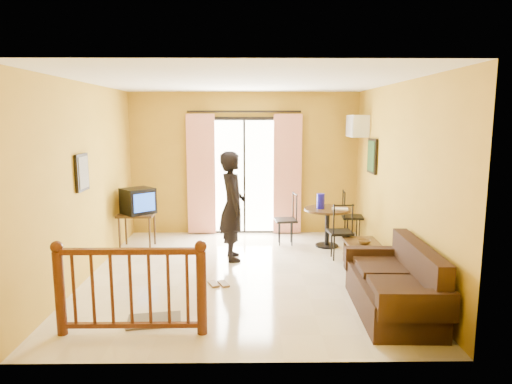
{
  "coord_description": "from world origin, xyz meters",
  "views": [
    {
      "loc": [
        0.12,
        -6.51,
        2.3
      ],
      "look_at": [
        0.2,
        0.2,
        1.2
      ],
      "focal_mm": 32.0,
      "sensor_mm": 36.0,
      "label": 1
    }
  ],
  "objects_px": {
    "television": "(138,201)",
    "sofa": "(397,288)",
    "dining_table": "(327,217)",
    "standing_person": "(232,206)",
    "coffee_table": "(364,252)"
  },
  "relations": [
    {
      "from": "television",
      "to": "sofa",
      "type": "relative_size",
      "value": 0.38
    },
    {
      "from": "television",
      "to": "dining_table",
      "type": "height_order",
      "value": "television"
    },
    {
      "from": "sofa",
      "to": "standing_person",
      "type": "bearing_deg",
      "value": 135.35
    },
    {
      "from": "coffee_table",
      "to": "dining_table",
      "type": "bearing_deg",
      "value": 105.24
    },
    {
      "from": "dining_table",
      "to": "coffee_table",
      "type": "xyz_separation_m",
      "value": [
        0.35,
        -1.28,
        -0.28
      ]
    },
    {
      "from": "dining_table",
      "to": "coffee_table",
      "type": "bearing_deg",
      "value": -74.76
    },
    {
      "from": "dining_table",
      "to": "sofa",
      "type": "relative_size",
      "value": 0.48
    },
    {
      "from": "television",
      "to": "standing_person",
      "type": "xyz_separation_m",
      "value": [
        1.7,
        -0.69,
        0.04
      ]
    },
    {
      "from": "television",
      "to": "sofa",
      "type": "distance_m",
      "value": 4.69
    },
    {
      "from": "coffee_table",
      "to": "sofa",
      "type": "relative_size",
      "value": 0.52
    },
    {
      "from": "sofa",
      "to": "standing_person",
      "type": "height_order",
      "value": "standing_person"
    },
    {
      "from": "standing_person",
      "to": "coffee_table",
      "type": "bearing_deg",
      "value": -115.53
    },
    {
      "from": "coffee_table",
      "to": "sofa",
      "type": "bearing_deg",
      "value": -89.85
    },
    {
      "from": "television",
      "to": "dining_table",
      "type": "distance_m",
      "value": 3.38
    },
    {
      "from": "sofa",
      "to": "standing_person",
      "type": "xyz_separation_m",
      "value": [
        -2.03,
        2.12,
        0.58
      ]
    }
  ]
}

